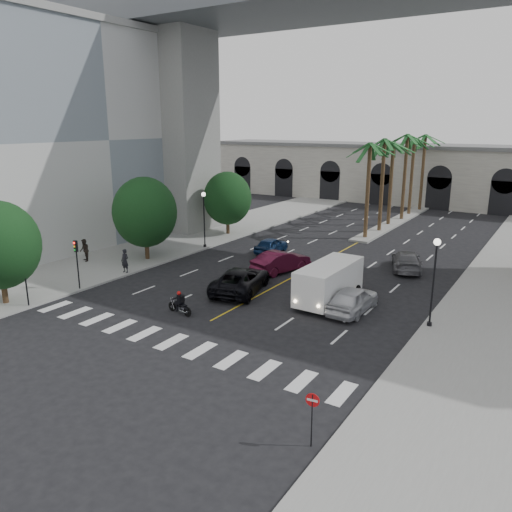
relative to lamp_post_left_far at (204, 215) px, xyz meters
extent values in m
plane|color=black|center=(11.40, -16.00, -3.22)|extent=(140.00, 140.00, 0.00)
cube|color=gray|center=(-3.60, -1.00, -3.15)|extent=(8.00, 100.00, 0.15)
cube|color=gray|center=(26.40, -1.00, -3.15)|extent=(8.00, 100.00, 0.15)
cube|color=gray|center=(11.40, 22.00, -3.12)|extent=(2.00, 24.00, 0.20)
cube|color=beige|center=(-15.60, -4.00, 6.78)|extent=(16.00, 32.00, 20.00)
cube|color=gray|center=(-15.60, -4.00, 17.08)|extent=(16.50, 32.50, 0.60)
cube|color=beige|center=(11.40, 39.00, 0.78)|extent=(70.00, 10.00, 8.00)
cube|color=slate|center=(11.40, 39.00, 5.03)|extent=(71.00, 10.50, 0.50)
cube|color=gray|center=(-7.10, 6.00, 7.18)|extent=(5.00, 6.00, 20.80)
cylinder|color=#47331E|center=(11.40, 12.00, 1.53)|extent=(0.40, 0.40, 9.50)
cylinder|color=#47331E|center=(11.50, 16.00, 1.68)|extent=(0.40, 0.40, 9.80)
cylinder|color=#47331E|center=(11.20, 20.00, 1.43)|extent=(0.40, 0.40, 9.30)
cylinder|color=#47331E|center=(11.55, 24.00, 1.83)|extent=(0.40, 0.40, 10.10)
cylinder|color=#47331E|center=(11.30, 28.00, 1.58)|extent=(0.40, 0.40, 9.60)
cylinder|color=#47331E|center=(11.60, 32.00, 1.73)|extent=(0.40, 0.40, 9.90)
cylinder|color=#382616|center=(-1.60, -19.00, -2.05)|extent=(0.36, 0.36, 2.34)
cylinder|color=#382616|center=(-1.60, -6.00, -2.00)|extent=(0.36, 0.36, 2.45)
ellipsoid|color=black|center=(-1.60, -6.00, 0.99)|extent=(5.44, 5.44, 5.98)
cylinder|color=#382616|center=(-1.60, 6.00, -2.09)|extent=(0.36, 0.36, 2.27)
ellipsoid|color=black|center=(-1.60, 6.00, 0.68)|extent=(5.04, 5.04, 5.54)
cylinder|color=black|center=(0.00, 0.00, -3.04)|extent=(0.28, 0.28, 0.36)
cylinder|color=black|center=(0.00, 0.00, -0.62)|extent=(0.11, 0.11, 5.00)
sphere|color=white|center=(0.00, 0.00, 1.93)|extent=(0.40, 0.40, 0.40)
cylinder|color=black|center=(22.80, -8.00, -3.04)|extent=(0.28, 0.28, 0.36)
cylinder|color=black|center=(22.80, -8.00, -0.62)|extent=(0.11, 0.11, 5.00)
sphere|color=white|center=(22.80, -8.00, 1.93)|extent=(0.40, 0.40, 0.40)
cylinder|color=black|center=(0.10, -18.50, -1.47)|extent=(0.10, 0.10, 3.50)
cube|color=black|center=(0.10, -18.50, 0.03)|extent=(0.25, 0.18, 0.80)
cylinder|color=black|center=(0.10, -14.50, -1.47)|extent=(0.10, 0.10, 3.50)
cube|color=black|center=(0.10, -14.50, 0.03)|extent=(0.25, 0.18, 0.80)
cylinder|color=black|center=(8.35, -13.97, -2.92)|extent=(0.61, 0.19, 0.61)
cylinder|color=black|center=(9.78, -14.19, -2.92)|extent=(0.61, 0.19, 0.61)
cube|color=silver|center=(9.11, -14.09, -2.84)|extent=(0.44, 0.34, 0.26)
cube|color=black|center=(8.96, -14.06, -2.56)|extent=(0.58, 0.30, 0.20)
cube|color=black|center=(9.41, -14.13, -2.60)|extent=(0.49, 0.31, 0.12)
cylinder|color=black|center=(8.57, -14.00, -2.33)|extent=(0.11, 0.55, 0.03)
cube|color=black|center=(9.18, -14.10, -2.21)|extent=(0.32, 0.42, 0.52)
cube|color=black|center=(9.34, -14.12, -2.16)|extent=(0.19, 0.32, 0.38)
sphere|color=#B80E0C|center=(9.04, -14.08, -1.87)|extent=(0.26, 0.26, 0.26)
imported|color=silver|center=(18.03, -7.98, -2.39)|extent=(2.02, 4.90, 1.66)
imported|color=#490E24|center=(9.90, -2.79, -2.37)|extent=(3.19, 5.47, 1.70)
imported|color=black|center=(9.90, -8.53, -2.36)|extent=(4.26, 6.69, 1.72)
imported|color=slate|center=(18.21, 3.10, -2.45)|extent=(3.84, 5.73, 1.54)
imported|color=#10274E|center=(6.14, 1.98, -2.51)|extent=(1.80, 4.21, 1.42)
cube|color=white|center=(16.03, -7.16, -1.74)|extent=(2.39, 6.20, 2.28)
cube|color=black|center=(15.98, -10.07, -1.45)|extent=(2.12, 0.32, 0.97)
cylinder|color=black|center=(14.91, -9.31, -2.82)|extent=(0.33, 0.80, 0.80)
cylinder|color=black|center=(17.07, -9.35, -2.82)|extent=(0.33, 0.80, 0.80)
cylinder|color=black|center=(14.98, -4.98, -2.82)|extent=(0.33, 0.80, 0.80)
cylinder|color=black|center=(17.15, -5.01, -2.82)|extent=(0.33, 0.80, 0.80)
imported|color=black|center=(-0.10, -9.94, -2.14)|extent=(0.71, 0.49, 1.87)
imported|color=black|center=(-5.44, -9.49, -2.12)|extent=(1.17, 1.09, 1.91)
cylinder|color=black|center=(21.90, -21.58, -2.15)|extent=(0.05, 0.05, 2.14)
cylinder|color=red|center=(21.90, -21.58, -1.31)|extent=(0.53, 0.09, 0.53)
cube|color=silver|center=(21.90, -21.58, -1.31)|extent=(0.41, 0.07, 0.09)
camera|label=1|loc=(28.76, -36.15, 8.36)|focal=35.00mm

